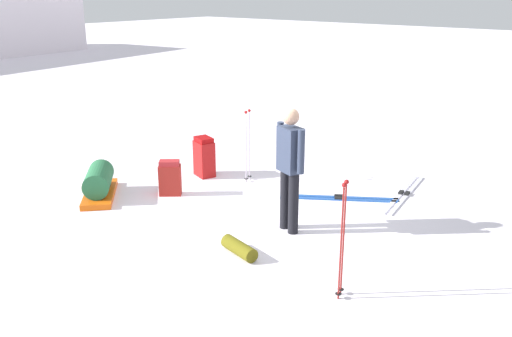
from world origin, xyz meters
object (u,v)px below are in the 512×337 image
Objects in this scene: ski_pair_near at (339,198)px; sleeping_mat_rolled at (239,248)px; skier_standing at (290,164)px; ski_poles_planted_near at (343,234)px; gear_sled at (99,183)px; backpack_large_dark at (204,157)px; ski_pair_far at (404,194)px; backpack_bright at (170,178)px; ski_poles_planted_far at (248,142)px.

ski_pair_near is 2.98× the size of sleeping_mat_rolled.
ski_poles_planted_near is (-1.03, -1.44, -0.22)m from skier_standing.
skier_standing is 1.42× the size of gear_sled.
backpack_large_dark reaches higher than sleeping_mat_rolled.
ski_pair_far is 3.38× the size of backpack_bright.
ski_pair_near is at bearing 139.18° from ski_pair_far.
ski_poles_planted_near is (-2.48, -1.52, 0.72)m from ski_pair_near.
backpack_bright reaches higher than sleeping_mat_rolled.
ski_poles_planted_far is at bearing -22.32° from backpack_bright.
backpack_bright is 0.48× the size of gear_sled.
ski_poles_planted_near is at bearing -104.05° from backpack_bright.
sleeping_mat_rolled is at bearing -141.96° from ski_poles_planted_far.
gear_sled is 2.18× the size of sleeping_mat_rolled.
backpack_bright is at bearing 129.35° from ski_pair_far.
skier_standing is 1.78m from ski_poles_planted_near.
skier_standing reaches higher than backpack_bright.
sleeping_mat_rolled is at bearing -92.05° from gear_sled.
ski_poles_planted_near is 1.10× the size of gear_sled.
ski_pair_far is 3.50× the size of sleeping_mat_rolled.
skier_standing reaches higher than sleeping_mat_rolled.
ski_poles_planted_far is (-1.08, 2.37, 0.68)m from ski_pair_far.
skier_standing is at bearing -124.27° from ski_poles_planted_far.
sleeping_mat_rolled is (-1.90, -2.47, -0.25)m from backpack_large_dark.
backpack_large_dark is at bearing 70.06° from skier_standing.
ski_poles_planted_near is at bearing -124.95° from ski_poles_planted_far.
ski_pair_far is 2.69m from ski_poles_planted_far.
ski_poles_planted_near reaches higher than ski_poles_planted_far.
ski_poles_planted_near is 4.54m from gear_sled.
skier_standing is 3.09× the size of sleeping_mat_rolled.
ski_pair_far is at bearing -50.65° from backpack_bright.
backpack_bright is (-1.02, -0.24, -0.07)m from backpack_large_dark.
ski_poles_planted_far is 1.04× the size of gear_sled.
ski_poles_planted_far is at bearing 55.05° from ski_poles_planted_near.
skier_standing is at bearing 54.23° from ski_poles_planted_near.
ski_pair_near is 2.34× the size of backpack_large_dark.
ski_poles_planted_far is at bearing 98.96° from ski_pair_near.
ski_poles_planted_near is (-3.30, -0.81, 0.72)m from ski_pair_far.
ski_pair_far is 3.43m from backpack_large_dark.
ski_pair_far is (0.82, -0.71, -0.00)m from ski_pair_near.
backpack_bright reaches higher than gear_sled.
backpack_bright is 2.40m from sleeping_mat_rolled.
sleeping_mat_rolled is at bearing 177.75° from skier_standing.
ski_pair_far is 3.33m from sleeping_mat_rolled.
ski_pair_far is (2.27, -0.63, -0.94)m from skier_standing.
ski_pair_near is at bearing 3.25° from skier_standing.
sleeping_mat_rolled reaches higher than ski_pair_near.
ski_poles_planted_far is (0.28, -0.77, 0.35)m from backpack_large_dark.
gear_sled is at bearing 147.05° from ski_poles_planted_far.
ski_pair_near is at bearing -54.62° from backpack_bright.
backpack_bright is 0.46× the size of ski_poles_planted_far.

